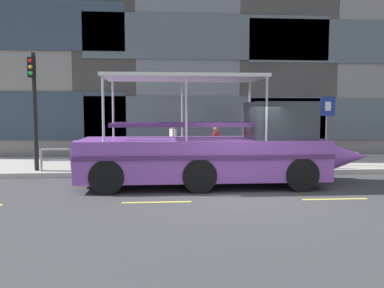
{
  "coord_description": "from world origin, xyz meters",
  "views": [
    {
      "loc": [
        -2.23,
        -10.95,
        2.37
      ],
      "look_at": [
        -1.28,
        1.67,
        1.3
      ],
      "focal_mm": 36.3,
      "sensor_mm": 36.0,
      "label": 1
    }
  ],
  "objects": [
    {
      "name": "pedestrian_mid_left",
      "position": [
        -0.08,
        4.58,
        1.15
      ],
      "size": [
        0.31,
        0.41,
        1.6
      ],
      "color": "black",
      "rests_on": "sidewalk"
    },
    {
      "name": "pedestrian_mid_right",
      "position": [
        -1.81,
        4.9,
        1.23
      ],
      "size": [
        0.3,
        0.47,
        1.74
      ],
      "color": "#47423D",
      "rests_on": "sidewalk"
    },
    {
      "name": "duck_tour_boat",
      "position": [
        -0.42,
        1.27,
        1.13
      ],
      "size": [
        9.48,
        2.59,
        3.47
      ],
      "color": "purple",
      "rests_on": "ground_plane"
    },
    {
      "name": "ground_plane",
      "position": [
        0.0,
        0.0,
        0.0
      ],
      "size": [
        120.0,
        120.0,
        0.0
      ],
      "primitive_type": "plane",
      "color": "#3D3D3F"
    },
    {
      "name": "curb_edge",
      "position": [
        0.0,
        3.11,
        0.09
      ],
      "size": [
        32.0,
        0.18,
        0.18
      ],
      "primitive_type": "cube",
      "color": "#B2ADA3",
      "rests_on": "ground_plane"
    },
    {
      "name": "lane_centreline",
      "position": [
        -0.0,
        -0.95,
        0.0
      ],
      "size": [
        25.8,
        0.12,
        0.01
      ],
      "color": "#DBD64C",
      "rests_on": "ground_plane"
    },
    {
      "name": "sidewalk",
      "position": [
        0.0,
        5.6,
        0.09
      ],
      "size": [
        32.0,
        4.8,
        0.18
      ],
      "primitive_type": "cube",
      "color": "#A8A59E",
      "rests_on": "ground_plane"
    },
    {
      "name": "curb_guardrail",
      "position": [
        -1.23,
        3.45,
        0.75
      ],
      "size": [
        10.97,
        0.09,
        0.84
      ],
      "color": "#9EA0A8",
      "rests_on": "sidewalk"
    },
    {
      "name": "parking_sign",
      "position": [
        4.35,
        4.17,
        2.06
      ],
      "size": [
        0.6,
        0.12,
        2.77
      ],
      "color": "#4C4F54",
      "rests_on": "sidewalk"
    },
    {
      "name": "pedestrian_near_bow",
      "position": [
        2.67,
        4.22,
        1.12
      ],
      "size": [
        0.45,
        0.21,
        1.55
      ],
      "color": "#1E2338",
      "rests_on": "sidewalk"
    },
    {
      "name": "traffic_light_pole",
      "position": [
        -6.91,
        3.64,
        2.78
      ],
      "size": [
        0.24,
        0.46,
        4.31
      ],
      "color": "black",
      "rests_on": "sidewalk"
    }
  ]
}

